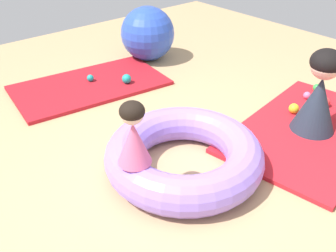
# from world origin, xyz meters

# --- Properties ---
(ground_plane) EXTENTS (8.00, 8.00, 0.00)m
(ground_plane) POSITION_xyz_m (0.00, 0.00, 0.00)
(ground_plane) COLOR tan
(gym_mat_center_rear) EXTENTS (1.82, 1.17, 0.04)m
(gym_mat_center_rear) POSITION_xyz_m (0.26, 1.90, 0.02)
(gym_mat_center_rear) COLOR #B21923
(gym_mat_center_rear) RESTS_ON ground
(gym_mat_far_right) EXTENTS (1.99, 1.38, 0.04)m
(gym_mat_far_right) POSITION_xyz_m (1.35, -0.31, 0.02)
(gym_mat_far_right) COLOR red
(gym_mat_far_right) RESTS_ON ground
(inflatable_cushion) EXTENTS (1.28, 1.28, 0.30)m
(inflatable_cushion) POSITION_xyz_m (0.05, 0.04, 0.15)
(inflatable_cushion) COLOR #9975EA
(inflatable_cushion) RESTS_ON ground
(child_in_pink) EXTENTS (0.35, 0.35, 0.49)m
(child_in_pink) POSITION_xyz_m (-0.42, 0.07, 0.54)
(child_in_pink) COLOR #E5608E
(child_in_pink) RESTS_ON inflatable_cushion
(adult_seated) EXTENTS (0.56, 0.56, 0.79)m
(adult_seated) POSITION_xyz_m (1.35, -0.31, 0.42)
(adult_seated) COLOR #232D3D
(adult_seated) RESTS_ON gym_mat_far_right
(play_ball_teal) EXTENTS (0.11, 0.11, 0.11)m
(play_ball_teal) POSITION_xyz_m (0.60, 1.64, 0.09)
(play_ball_teal) COLOR teal
(play_ball_teal) RESTS_ON gym_mat_center_rear
(play_ball_red) EXTENTS (0.10, 0.10, 0.10)m
(play_ball_red) POSITION_xyz_m (1.85, -0.16, 0.09)
(play_ball_red) COLOR red
(play_ball_red) RESTS_ON gym_mat_far_right
(play_ball_green) EXTENTS (0.09, 0.09, 0.09)m
(play_ball_green) POSITION_xyz_m (2.09, 0.09, 0.08)
(play_ball_green) COLOR green
(play_ball_green) RESTS_ON gym_mat_far_right
(play_ball_pink) EXTENTS (0.08, 0.08, 0.08)m
(play_ball_pink) POSITION_xyz_m (1.86, 0.06, 0.08)
(play_ball_pink) COLOR pink
(play_ball_pink) RESTS_ON gym_mat_far_right
(play_ball_yellow) EXTENTS (0.10, 0.10, 0.10)m
(play_ball_yellow) POSITION_xyz_m (1.48, -0.03, 0.09)
(play_ball_yellow) COLOR yellow
(play_ball_yellow) RESTS_ON gym_mat_far_right
(play_ball_teal_second) EXTENTS (0.08, 0.08, 0.08)m
(play_ball_teal_second) POSITION_xyz_m (0.30, 1.96, 0.08)
(play_ball_teal_second) COLOR teal
(play_ball_teal_second) RESTS_ON gym_mat_center_rear
(exercise_ball_large) EXTENTS (0.71, 0.71, 0.71)m
(exercise_ball_large) POSITION_xyz_m (1.31, 2.14, 0.35)
(exercise_ball_large) COLOR blue
(exercise_ball_large) RESTS_ON ground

